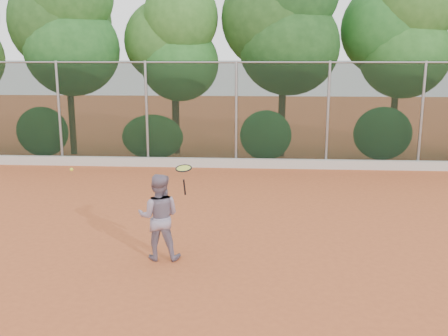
{
  "coord_description": "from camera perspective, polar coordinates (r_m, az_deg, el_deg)",
  "views": [
    {
      "loc": [
        0.71,
        -9.48,
        3.55
      ],
      "look_at": [
        0.0,
        1.0,
        1.25
      ],
      "focal_mm": 40.0,
      "sensor_mm": 36.0,
      "label": 1
    }
  ],
  "objects": [
    {
      "name": "tennis_racket",
      "position": [
        8.58,
        -4.62,
        -0.29
      ],
      "size": [
        0.35,
        0.34,
        0.54
      ],
      "color": "black",
      "rests_on": "ground"
    },
    {
      "name": "chainlink_fence",
      "position": [
        16.58,
        1.4,
        6.49
      ],
      "size": [
        24.09,
        0.09,
        3.5
      ],
      "color": "black",
      "rests_on": "ground"
    },
    {
      "name": "tennis_player",
      "position": [
        9.04,
        -7.44,
        -5.55
      ],
      "size": [
        0.78,
        0.61,
        1.57
      ],
      "primitive_type": "imported",
      "rotation": [
        0.0,
        0.0,
        3.17
      ],
      "color": "gray",
      "rests_on": "ground"
    },
    {
      "name": "tennis_ball_in_flight",
      "position": [
        9.24,
        -17.03,
        -0.16
      ],
      "size": [
        0.06,
        0.06,
        0.06
      ],
      "color": "yellow",
      "rests_on": "ground"
    },
    {
      "name": "foliage_backdrop",
      "position": [
        18.52,
        -0.03,
        14.98
      ],
      "size": [
        23.7,
        3.63,
        7.55
      ],
      "color": "#3F2518",
      "rests_on": "ground"
    },
    {
      "name": "concrete_curb",
      "position": [
        16.66,
        1.35,
        0.57
      ],
      "size": [
        24.0,
        0.2,
        0.3
      ],
      "primitive_type": "cube",
      "color": "beige",
      "rests_on": "ground"
    },
    {
      "name": "ground",
      "position": [
        10.15,
        -0.38,
        -8.13
      ],
      "size": [
        80.0,
        80.0,
        0.0
      ],
      "primitive_type": "plane",
      "color": "#BB572C",
      "rests_on": "ground"
    }
  ]
}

